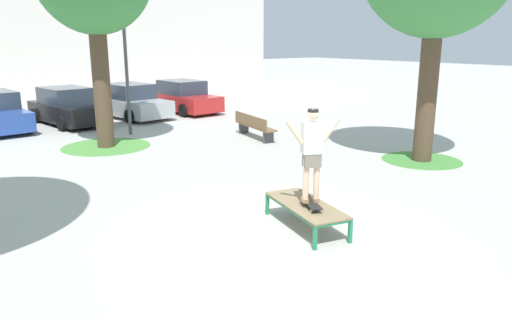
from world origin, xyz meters
name	(u,v)px	position (x,y,z in m)	size (l,w,h in m)	color
ground_plane	(279,232)	(0.00, 0.00, 0.00)	(120.00, 120.00, 0.00)	#B7B5AD
skate_box	(306,206)	(0.54, -0.13, 0.41)	(1.19, 2.03, 0.46)	#237A4C
skateboard	(310,203)	(0.50, -0.29, 0.54)	(0.53, 0.81, 0.09)	black
skater	(312,149)	(0.50, -0.28, 1.53)	(0.93, 0.51, 1.69)	beige
grass_patch_near_right	(421,160)	(6.74, 1.53, 0.00)	(2.25, 2.25, 0.01)	#47893D
grass_patch_mid_back	(106,146)	(0.22, 8.92, 0.00)	(2.83, 2.83, 0.01)	#519342
car_black	(68,107)	(0.61, 14.02, 0.69)	(2.29, 4.37, 1.50)	black
car_silver	(130,102)	(3.32, 14.00, 0.69)	(2.34, 4.39, 1.50)	#B7BABF
car_red	(183,98)	(6.03, 14.09, 0.69)	(2.09, 4.29, 1.50)	red
park_bench	(254,126)	(4.86, 7.04, 0.45)	(0.88, 2.44, 0.83)	brown
light_post	(124,27)	(1.71, 10.40, 3.83)	(0.36, 0.36, 5.83)	#4C4C51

